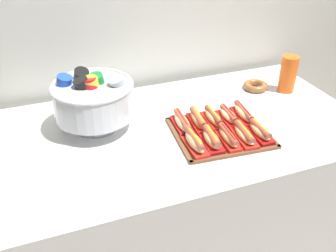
{
  "coord_description": "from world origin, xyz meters",
  "views": [
    {
      "loc": [
        -0.6,
        -1.35,
        1.66
      ],
      "look_at": [
        -0.09,
        0.0,
        0.76
      ],
      "focal_mm": 40.18,
      "sensor_mm": 36.0,
      "label": 1
    }
  ],
  "objects_px": {
    "hot_dog_4": "(260,132)",
    "hot_dog_6": "(198,120)",
    "hot_dog_3": "(244,135)",
    "donut": "(255,86)",
    "hot_dog_1": "(212,139)",
    "cup_stack": "(288,74)",
    "serving_tray": "(220,133)",
    "hot_dog_2": "(228,137)",
    "hot_dog_9": "(243,113)",
    "hot_dog_7": "(213,118)",
    "hot_dog_5": "(182,123)",
    "buffet_table": "(185,184)",
    "punch_bowl": "(93,98)",
    "hot_dog_0": "(195,142)",
    "hot_dog_8": "(228,116)"
  },
  "relations": [
    {
      "from": "serving_tray",
      "to": "hot_dog_5",
      "type": "relative_size",
      "value": 2.33
    },
    {
      "from": "hot_dog_7",
      "to": "cup_stack",
      "type": "height_order",
      "value": "cup_stack"
    },
    {
      "from": "hot_dog_3",
      "to": "donut",
      "type": "height_order",
      "value": "hot_dog_3"
    },
    {
      "from": "hot_dog_4",
      "to": "cup_stack",
      "type": "relative_size",
      "value": 0.8
    },
    {
      "from": "hot_dog_7",
      "to": "hot_dog_9",
      "type": "height_order",
      "value": "same"
    },
    {
      "from": "hot_dog_2",
      "to": "hot_dog_9",
      "type": "relative_size",
      "value": 0.93
    },
    {
      "from": "hot_dog_9",
      "to": "hot_dog_2",
      "type": "bearing_deg",
      "value": -136.62
    },
    {
      "from": "hot_dog_6",
      "to": "hot_dog_9",
      "type": "xyz_separation_m",
      "value": [
        0.22,
        -0.02,
        -0.0
      ]
    },
    {
      "from": "buffet_table",
      "to": "hot_dog_1",
      "type": "height_order",
      "value": "hot_dog_1"
    },
    {
      "from": "hot_dog_5",
      "to": "cup_stack",
      "type": "xyz_separation_m",
      "value": [
        0.67,
        0.17,
        0.06
      ]
    },
    {
      "from": "hot_dog_5",
      "to": "hot_dog_0",
      "type": "bearing_deg",
      "value": -94.34
    },
    {
      "from": "hot_dog_0",
      "to": "hot_dog_3",
      "type": "distance_m",
      "value": 0.23
    },
    {
      "from": "serving_tray",
      "to": "punch_bowl",
      "type": "bearing_deg",
      "value": 153.93
    },
    {
      "from": "serving_tray",
      "to": "hot_dog_2",
      "type": "relative_size",
      "value": 2.46
    },
    {
      "from": "hot_dog_2",
      "to": "donut",
      "type": "relative_size",
      "value": 1.31
    },
    {
      "from": "hot_dog_1",
      "to": "cup_stack",
      "type": "distance_m",
      "value": 0.7
    },
    {
      "from": "hot_dog_2",
      "to": "hot_dog_5",
      "type": "height_order",
      "value": "hot_dog_5"
    },
    {
      "from": "cup_stack",
      "to": "hot_dog_1",
      "type": "bearing_deg",
      "value": -151.12
    },
    {
      "from": "hot_dog_4",
      "to": "hot_dog_6",
      "type": "relative_size",
      "value": 0.83
    },
    {
      "from": "hot_dog_2",
      "to": "hot_dog_7",
      "type": "bearing_deg",
      "value": 85.66
    },
    {
      "from": "buffet_table",
      "to": "hot_dog_8",
      "type": "height_order",
      "value": "hot_dog_8"
    },
    {
      "from": "hot_dog_0",
      "to": "hot_dog_6",
      "type": "relative_size",
      "value": 0.94
    },
    {
      "from": "hot_dog_1",
      "to": "hot_dog_2",
      "type": "bearing_deg",
      "value": -4.34
    },
    {
      "from": "hot_dog_2",
      "to": "hot_dog_5",
      "type": "bearing_deg",
      "value": 127.93
    },
    {
      "from": "hot_dog_1",
      "to": "cup_stack",
      "type": "xyz_separation_m",
      "value": [
        0.61,
        0.34,
        0.06
      ]
    },
    {
      "from": "buffet_table",
      "to": "cup_stack",
      "type": "relative_size",
      "value": 8.38
    },
    {
      "from": "hot_dog_3",
      "to": "hot_dog_7",
      "type": "xyz_separation_m",
      "value": [
        -0.06,
        0.17,
        0.0
      ]
    },
    {
      "from": "hot_dog_3",
      "to": "hot_dog_9",
      "type": "xyz_separation_m",
      "value": [
        0.09,
        0.16,
        0.0
      ]
    },
    {
      "from": "hot_dog_6",
      "to": "hot_dog_7",
      "type": "distance_m",
      "value": 0.08
    },
    {
      "from": "hot_dog_3",
      "to": "donut",
      "type": "bearing_deg",
      "value": 53.0
    },
    {
      "from": "hot_dog_1",
      "to": "hot_dog_4",
      "type": "xyz_separation_m",
      "value": [
        0.22,
        -0.02,
        -0.0
      ]
    },
    {
      "from": "hot_dog_1",
      "to": "hot_dog_6",
      "type": "bearing_deg",
      "value": 85.66
    },
    {
      "from": "hot_dog_0",
      "to": "hot_dog_3",
      "type": "bearing_deg",
      "value": -4.34
    },
    {
      "from": "hot_dog_2",
      "to": "hot_dog_9",
      "type": "distance_m",
      "value": 0.22
    },
    {
      "from": "hot_dog_5",
      "to": "punch_bowl",
      "type": "bearing_deg",
      "value": 157.01
    },
    {
      "from": "buffet_table",
      "to": "hot_dog_4",
      "type": "height_order",
      "value": "hot_dog_4"
    },
    {
      "from": "hot_dog_2",
      "to": "hot_dog_9",
      "type": "bearing_deg",
      "value": 43.38
    },
    {
      "from": "hot_dog_0",
      "to": "hot_dog_5",
      "type": "height_order",
      "value": "hot_dog_0"
    },
    {
      "from": "hot_dog_3",
      "to": "hot_dog_0",
      "type": "bearing_deg",
      "value": 175.66
    },
    {
      "from": "hot_dog_5",
      "to": "hot_dog_6",
      "type": "distance_m",
      "value": 0.08
    },
    {
      "from": "buffet_table",
      "to": "hot_dog_6",
      "type": "distance_m",
      "value": 0.39
    },
    {
      "from": "hot_dog_4",
      "to": "hot_dog_6",
      "type": "height_order",
      "value": "hot_dog_6"
    },
    {
      "from": "hot_dog_1",
      "to": "hot_dog_7",
      "type": "bearing_deg",
      "value": 61.21
    },
    {
      "from": "donut",
      "to": "hot_dog_7",
      "type": "bearing_deg",
      "value": -146.45
    },
    {
      "from": "hot_dog_6",
      "to": "hot_dog_2",
      "type": "bearing_deg",
      "value": -69.9
    },
    {
      "from": "hot_dog_3",
      "to": "hot_dog_7",
      "type": "relative_size",
      "value": 1.04
    },
    {
      "from": "hot_dog_2",
      "to": "hot_dog_4",
      "type": "distance_m",
      "value": 0.15
    },
    {
      "from": "hot_dog_4",
      "to": "hot_dog_9",
      "type": "distance_m",
      "value": 0.17
    },
    {
      "from": "hot_dog_1",
      "to": "hot_dog_5",
      "type": "height_order",
      "value": "hot_dog_1"
    },
    {
      "from": "hot_dog_6",
      "to": "cup_stack",
      "type": "bearing_deg",
      "value": 16.05
    }
  ]
}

